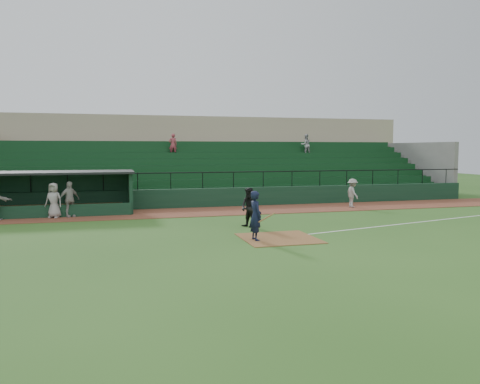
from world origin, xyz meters
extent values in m
plane|color=#2B541B|center=(0.00, 0.00, 0.00)|extent=(90.00, 90.00, 0.00)
cube|color=brown|center=(0.00, 8.00, 0.01)|extent=(40.00, 4.00, 0.03)
cube|color=brown|center=(0.00, -1.00, 0.01)|extent=(3.00, 3.00, 0.03)
cube|color=white|center=(8.00, 1.20, 0.01)|extent=(17.49, 4.44, 0.01)
cube|color=#10301D|center=(0.00, 10.20, 0.60)|extent=(36.00, 0.35, 1.20)
cylinder|color=black|center=(0.00, 10.20, 2.20)|extent=(36.00, 0.06, 0.06)
cube|color=slate|center=(0.00, 15.10, 1.80)|extent=(36.00, 9.00, 3.60)
cube|color=#0F3A19|center=(0.00, 14.60, 2.25)|extent=(34.56, 8.00, 4.05)
cube|color=slate|center=(18.00, 15.15, 2.10)|extent=(0.35, 9.50, 4.20)
cube|color=tan|center=(0.00, 21.60, 3.20)|extent=(38.00, 3.00, 6.40)
cube|color=slate|center=(0.00, 19.60, 3.70)|extent=(36.00, 2.00, 0.20)
imported|color=#A6A6A6|center=(8.84, 16.90, 4.01)|extent=(0.83, 0.65, 1.72)
imported|color=#9A3840|center=(-1.97, 16.90, 3.99)|extent=(0.61, 0.40, 1.68)
cube|color=#10301D|center=(-9.75, 10.40, 1.15)|extent=(8.50, 0.20, 2.30)
cube|color=#10301D|center=(-5.50, 9.10, 1.15)|extent=(0.20, 2.60, 2.30)
cube|color=black|center=(-9.75, 9.10, 2.36)|extent=(8.90, 3.20, 0.12)
cube|color=olive|center=(-9.75, 10.00, 0.25)|extent=(7.65, 0.40, 0.50)
cube|color=#10301D|center=(-9.75, 7.75, 0.35)|extent=(8.50, 0.12, 0.70)
imported|color=black|center=(-1.05, -1.15, 1.00)|extent=(0.56, 0.78, 2.01)
cylinder|color=olive|center=(-0.65, -1.35, 0.95)|extent=(0.79, 0.34, 0.35)
imported|color=black|center=(-0.37, 1.98, 0.94)|extent=(1.10, 1.15, 1.87)
imported|color=gray|center=(8.00, 7.53, 0.92)|extent=(0.69, 1.17, 1.79)
imported|color=#A6A29C|center=(-8.74, 7.70, 0.99)|extent=(1.20, 0.99, 1.92)
imported|color=#9A9590|center=(-9.51, 7.58, 0.96)|extent=(1.07, 0.89, 1.86)
camera|label=1|loc=(-6.64, -19.10, 3.66)|focal=35.59mm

